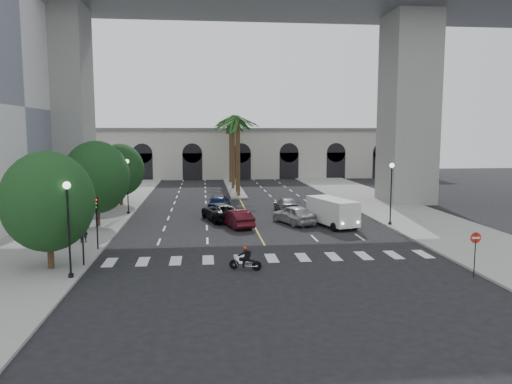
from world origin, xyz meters
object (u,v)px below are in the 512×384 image
(cargo_van, at_px, (333,211))
(pedestrian_a, at_px, (83,230))
(lamp_post_left_near, at_px, (68,221))
(traffic_signal_near, at_px, (82,226))
(motorcycle_rider, at_px, (246,259))
(lamp_post_right, at_px, (391,188))
(car_a, at_px, (294,215))
(pedestrian_b, at_px, (55,219))
(car_e, at_px, (219,203))
(do_not_enter_sign, at_px, (475,245))
(car_c, at_px, (221,212))
(car_d, at_px, (287,205))
(car_b, at_px, (237,218))
(traffic_signal_far, at_px, (97,214))
(lamp_post_left_far, at_px, (127,182))

(cargo_van, xyz_separation_m, pedestrian_a, (-19.26, -4.79, -0.26))
(lamp_post_left_near, bearing_deg, traffic_signal_near, 87.71)
(lamp_post_left_near, height_order, motorcycle_rider, lamp_post_left_near)
(traffic_signal_near, height_order, cargo_van, traffic_signal_near)
(lamp_post_right, relative_size, car_a, 1.11)
(pedestrian_a, relative_size, pedestrian_b, 1.06)
(car_e, bearing_deg, lamp_post_right, 154.26)
(motorcycle_rider, xyz_separation_m, do_not_enter_sign, (12.32, -2.76, 1.20))
(traffic_signal_near, xyz_separation_m, car_c, (8.60, 14.89, -1.75))
(lamp_post_right, bearing_deg, cargo_van, 174.57)
(car_a, xyz_separation_m, pedestrian_a, (-16.24, -6.23, 0.22))
(car_d, bearing_deg, pedestrian_a, 36.32)
(cargo_van, bearing_deg, pedestrian_b, 162.90)
(car_b, bearing_deg, motorcycle_rider, 71.80)
(lamp_post_right, xyz_separation_m, cargo_van, (-4.86, 0.46, -1.92))
(lamp_post_right, xyz_separation_m, traffic_signal_far, (-22.70, -6.50, -0.71))
(cargo_van, height_order, pedestrian_b, cargo_van)
(pedestrian_b, bearing_deg, pedestrian_a, -32.31)
(traffic_signal_near, distance_m, cargo_van, 20.97)
(lamp_post_left_near, height_order, cargo_van, lamp_post_left_near)
(lamp_post_right, height_order, car_c, lamp_post_right)
(car_c, bearing_deg, car_b, 94.01)
(traffic_signal_near, distance_m, car_d, 24.31)
(car_b, bearing_deg, car_c, -87.15)
(do_not_enter_sign, bearing_deg, cargo_van, 103.68)
(car_b, distance_m, car_e, 8.77)
(lamp_post_right, bearing_deg, car_c, 162.71)
(lamp_post_right, bearing_deg, pedestrian_b, 178.41)
(lamp_post_left_near, distance_m, car_e, 24.45)
(car_a, height_order, pedestrian_a, pedestrian_a)
(motorcycle_rider, bearing_deg, car_a, 88.27)
(car_e, relative_size, pedestrian_a, 2.74)
(car_b, relative_size, cargo_van, 0.77)
(car_b, distance_m, cargo_van, 8.08)
(do_not_enter_sign, bearing_deg, lamp_post_left_far, 132.99)
(car_b, bearing_deg, lamp_post_left_far, -51.93)
(lamp_post_left_far, xyz_separation_m, car_b, (9.90, -6.97, -2.48))
(car_e, bearing_deg, car_c, 98.76)
(lamp_post_left_near, height_order, traffic_signal_near, lamp_post_left_near)
(lamp_post_right, height_order, traffic_signal_near, lamp_post_right)
(car_b, xyz_separation_m, pedestrian_b, (-14.58, -0.27, 0.25))
(traffic_signal_near, distance_m, pedestrian_b, 12.33)
(car_b, relative_size, car_d, 0.93)
(traffic_signal_near, bearing_deg, pedestrian_b, 113.01)
(pedestrian_b, bearing_deg, car_a, 27.53)
(pedestrian_a, bearing_deg, lamp_post_left_near, -101.84)
(car_c, distance_m, cargo_van, 10.05)
(pedestrian_b, bearing_deg, do_not_enter_sign, -6.10)
(lamp_post_right, xyz_separation_m, pedestrian_b, (-27.48, 0.76, -2.23))
(car_a, height_order, pedestrian_b, pedestrian_b)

